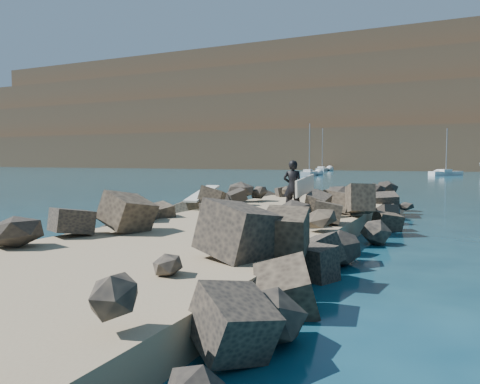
# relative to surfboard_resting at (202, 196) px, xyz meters

# --- Properties ---
(ground) EXTENTS (800.00, 800.00, 0.00)m
(ground) POSITION_rel_surfboard_resting_xyz_m (3.09, -2.13, -1.04)
(ground) COLOR #0F384C
(ground) RESTS_ON ground
(jetty) EXTENTS (6.00, 26.00, 0.60)m
(jetty) POSITION_rel_surfboard_resting_xyz_m (3.09, -4.13, -0.74)
(jetty) COLOR #8C7759
(jetty) RESTS_ON ground
(riprap_left) EXTENTS (2.60, 22.00, 1.00)m
(riprap_left) POSITION_rel_surfboard_resting_xyz_m (0.19, -3.63, -0.54)
(riprap_left) COLOR black
(riprap_left) RESTS_ON ground
(riprap_right) EXTENTS (2.60, 22.00, 1.00)m
(riprap_right) POSITION_rel_surfboard_resting_xyz_m (5.99, -3.63, -0.54)
(riprap_right) COLOR black
(riprap_right) RESTS_ON ground
(headland) EXTENTS (360.00, 140.00, 32.00)m
(headland) POSITION_rel_surfboard_resting_xyz_m (13.09, 157.87, 14.96)
(headland) COLOR #2D4919
(headland) RESTS_ON ground
(surfboard_resting) EXTENTS (0.74, 2.24, 0.07)m
(surfboard_resting) POSITION_rel_surfboard_resting_xyz_m (0.00, 0.00, 0.00)
(surfboard_resting) COLOR beige
(surfboard_resting) RESTS_ON riprap_left
(surfer_with_board) EXTENTS (0.90, 2.28, 1.84)m
(surfer_with_board) POSITION_rel_surfboard_resting_xyz_m (3.78, -0.15, 0.49)
(surfer_with_board) COLOR black
(surfer_with_board) RESTS_ON jetty
(sailboat_e) EXTENTS (2.72, 7.82, 9.18)m
(sailboat_e) POSITION_rel_surfboard_resting_xyz_m (-17.59, 81.50, -0.69)
(sailboat_e) COLOR silver
(sailboat_e) RESTS_ON ground
(sailboat_a) EXTENTS (2.22, 6.70, 7.98)m
(sailboat_a) POSITION_rel_surfboard_resting_xyz_m (-11.61, 52.42, -0.69)
(sailboat_a) COLOR silver
(sailboat_a) RESTS_ON ground
(sailboat_b) EXTENTS (4.86, 5.45, 7.35)m
(sailboat_b) POSITION_rel_surfboard_resting_xyz_m (6.99, 62.57, -0.69)
(sailboat_b) COLOR silver
(sailboat_b) RESTS_ON ground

